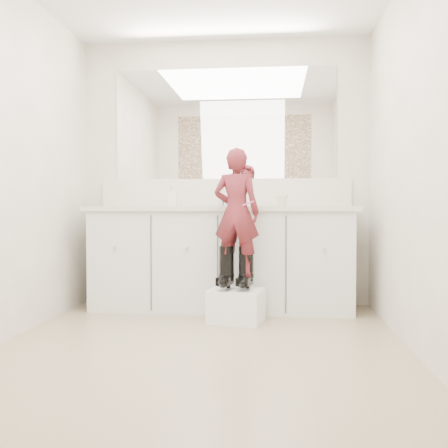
# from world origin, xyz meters

# --- Properties ---
(floor) EXTENTS (3.00, 3.00, 0.00)m
(floor) POSITION_xyz_m (0.00, 0.00, 0.00)
(floor) COLOR #827055
(floor) RESTS_ON ground
(wall_back) EXTENTS (2.60, 0.00, 2.60)m
(wall_back) POSITION_xyz_m (0.00, 1.50, 1.20)
(wall_back) COLOR beige
(wall_back) RESTS_ON floor
(wall_front) EXTENTS (2.60, 0.00, 2.60)m
(wall_front) POSITION_xyz_m (0.00, -1.50, 1.20)
(wall_front) COLOR beige
(wall_front) RESTS_ON floor
(wall_left) EXTENTS (0.00, 3.00, 3.00)m
(wall_left) POSITION_xyz_m (-1.30, 0.00, 1.20)
(wall_left) COLOR beige
(wall_left) RESTS_ON floor
(wall_right) EXTENTS (0.00, 3.00, 3.00)m
(wall_right) POSITION_xyz_m (1.30, 0.00, 1.20)
(wall_right) COLOR beige
(wall_right) RESTS_ON floor
(vanity_cabinet) EXTENTS (2.20, 0.55, 0.85)m
(vanity_cabinet) POSITION_xyz_m (0.00, 1.23, 0.42)
(vanity_cabinet) COLOR silver
(vanity_cabinet) RESTS_ON floor
(countertop) EXTENTS (2.28, 0.58, 0.04)m
(countertop) POSITION_xyz_m (0.00, 1.21, 0.87)
(countertop) COLOR beige
(countertop) RESTS_ON vanity_cabinet
(backsplash) EXTENTS (2.28, 0.03, 0.25)m
(backsplash) POSITION_xyz_m (0.00, 1.49, 1.02)
(backsplash) COLOR beige
(backsplash) RESTS_ON countertop
(mirror) EXTENTS (2.00, 0.02, 1.00)m
(mirror) POSITION_xyz_m (0.00, 1.49, 1.64)
(mirror) COLOR white
(mirror) RESTS_ON wall_back
(faucet) EXTENTS (0.08, 0.08, 0.10)m
(faucet) POSITION_xyz_m (0.00, 1.38, 0.94)
(faucet) COLOR silver
(faucet) RESTS_ON countertop
(cup) EXTENTS (0.14, 0.14, 0.10)m
(cup) POSITION_xyz_m (0.52, 1.21, 0.94)
(cup) COLOR beige
(cup) RESTS_ON countertop
(soap_bottle) EXTENTS (0.09, 0.09, 0.18)m
(soap_bottle) POSITION_xyz_m (-0.45, 1.30, 0.98)
(soap_bottle) COLOR silver
(soap_bottle) RESTS_ON countertop
(step_stool) EXTENTS (0.45, 0.40, 0.25)m
(step_stool) POSITION_xyz_m (0.17, 0.75, 0.13)
(step_stool) COLOR white
(step_stool) RESTS_ON floor
(boot_left) EXTENTS (0.16, 0.24, 0.33)m
(boot_left) POSITION_xyz_m (0.09, 0.75, 0.42)
(boot_left) COLOR black
(boot_left) RESTS_ON step_stool
(boot_right) EXTENTS (0.16, 0.24, 0.33)m
(boot_right) POSITION_xyz_m (0.24, 0.75, 0.42)
(boot_right) COLOR black
(boot_right) RESTS_ON step_stool
(toddler) EXTENTS (0.39, 0.30, 0.98)m
(toddler) POSITION_xyz_m (0.17, 0.75, 0.84)
(toddler) COLOR #982E37
(toddler) RESTS_ON step_stool
(toothbrush) EXTENTS (0.14, 0.04, 0.06)m
(toothbrush) POSITION_xyz_m (0.24, 0.70, 0.90)
(toothbrush) COLOR #CE5092
(toothbrush) RESTS_ON toddler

